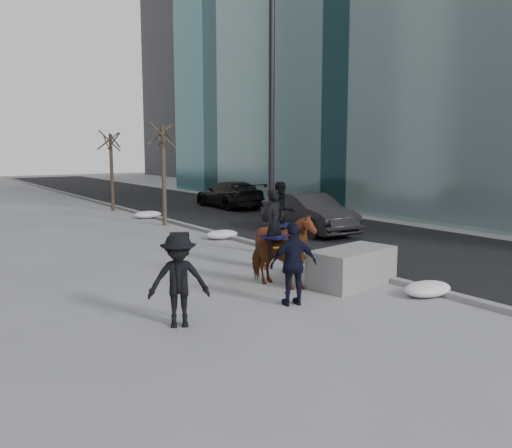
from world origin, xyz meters
TOP-DOWN VIEW (x-y plane):
  - ground at (0.00, 0.00)m, footprint 120.00×120.00m
  - road at (7.00, 10.00)m, footprint 8.00×90.00m
  - curb at (3.00, 10.00)m, footprint 0.25×90.00m
  - planter at (1.98, -0.02)m, footprint 2.37×1.48m
  - car_near at (6.24, 6.86)m, footprint 2.03×4.82m
  - car_far at (8.26, 16.32)m, footprint 2.21×5.14m
  - tree_near at (2.40, 11.87)m, footprint 1.20×1.20m
  - tree_far at (2.40, 18.51)m, footprint 1.20×1.20m
  - mounted_left at (0.34, 0.78)m, footprint 1.38×1.98m
  - mounted_right at (1.50, 2.10)m, footprint 1.60×1.71m
  - feeder at (-0.25, -0.60)m, footprint 1.11×0.99m
  - camera_crew at (-2.86, -0.53)m, footprint 1.30×1.06m
  - lamppost at (2.60, 4.14)m, footprint 0.25×1.61m
  - snow_piles at (2.70, 6.60)m, footprint 1.35×17.03m

SIDE VIEW (x-z plane):
  - ground at x=0.00m, z-range 0.00..0.00m
  - road at x=7.00m, z-range 0.00..0.01m
  - curb at x=3.00m, z-range 0.00..0.12m
  - snow_piles at x=2.70m, z-range -0.01..0.33m
  - planter at x=1.98m, z-range 0.00..0.88m
  - car_far at x=8.26m, z-range 0.00..1.48m
  - car_near at x=6.24m, z-range 0.00..1.55m
  - mounted_left at x=0.34m, z-range -0.30..2.04m
  - feeder at x=-0.25m, z-range 0.00..1.76m
  - camera_crew at x=-2.86m, z-range 0.01..1.76m
  - mounted_right at x=1.50m, z-range -0.24..2.16m
  - tree_far at x=2.40m, z-range 0.00..4.46m
  - tree_near at x=2.40m, z-range 0.00..4.67m
  - lamppost at x=2.60m, z-range 0.45..9.54m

